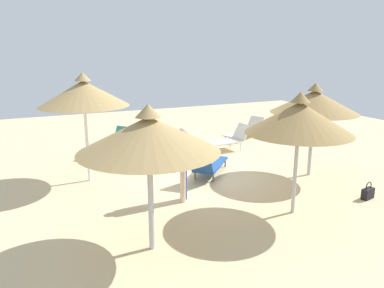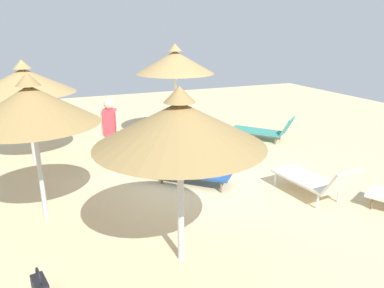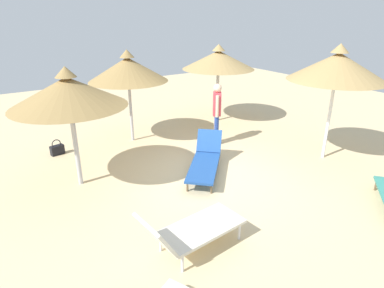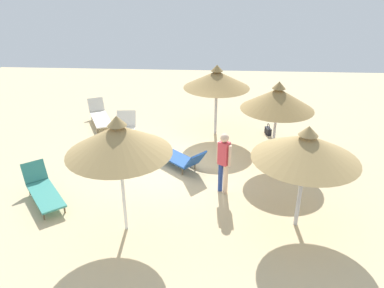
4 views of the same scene
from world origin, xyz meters
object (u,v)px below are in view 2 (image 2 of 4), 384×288
parasol_umbrella_far_right (24,81)px  handbag (40,287)px  parasol_umbrella_near_right (31,105)px  lounge_chair_back (184,168)px  parasol_umbrella_edge (175,62)px  person_standing_far_left (111,130)px  parasol_umbrella_far_left (180,124)px  lounge_chair_near_left (315,180)px  lounge_chair_front (264,130)px

parasol_umbrella_far_right → handbag: (-5.46, -0.03, -1.97)m
parasol_umbrella_near_right → lounge_chair_back: (0.58, -2.96, -1.79)m
lounge_chair_back → parasol_umbrella_edge: bearing=-17.6°
parasol_umbrella_edge → person_standing_far_left: size_ratio=1.65×
parasol_umbrella_far_left → parasol_umbrella_edge: 6.19m
parasol_umbrella_far_left → person_standing_far_left: (4.01, 0.23, -1.08)m
parasol_umbrella_near_right → lounge_chair_near_left: 5.52m
lounge_chair_back → lounge_chair_near_left: 2.82m
parasol_umbrella_far_left → lounge_chair_near_left: bearing=-75.8°
person_standing_far_left → handbag: bearing=156.8°
parasol_umbrella_far_left → parasol_umbrella_edge: bearing=-20.0°
parasol_umbrella_far_left → person_standing_far_left: parasol_umbrella_far_left is taller
lounge_chair_back → lounge_chair_near_left: bearing=-130.7°
parasol_umbrella_far_left → parasol_umbrella_near_right: bearing=41.5°
parasol_umbrella_far_left → handbag: parasol_umbrella_far_left is taller
parasol_umbrella_near_right → parasol_umbrella_edge: bearing=-46.7°
parasol_umbrella_near_right → handbag: parasol_umbrella_near_right is taller
person_standing_far_left → handbag: person_standing_far_left is taller
parasol_umbrella_near_right → handbag: bearing=176.4°
lounge_chair_near_left → lounge_chair_front: size_ratio=0.95×
parasol_umbrella_far_right → lounge_chair_near_left: (-4.57, -5.26, -1.70)m
parasol_umbrella_edge → handbag: parasol_umbrella_edge is taller
handbag → lounge_chair_near_left: bearing=-80.4°
parasol_umbrella_far_left → lounge_chair_front: (4.70, -4.62, -1.78)m
parasol_umbrella_far_left → parasol_umbrella_near_right: size_ratio=0.98×
lounge_chair_back → handbag: bearing=131.4°
parasol_umbrella_far_left → person_standing_far_left: size_ratio=1.48×
lounge_chair_back → lounge_chair_near_left: (-1.84, -2.14, 0.08)m
parasol_umbrella_far_right → parasol_umbrella_near_right: parasol_umbrella_near_right is taller
parasol_umbrella_far_right → handbag: bearing=-179.7°
lounge_chair_near_left → handbag: size_ratio=4.18×
lounge_chair_near_left → lounge_chair_front: bearing=-19.5°
parasol_umbrella_far_left → lounge_chair_front: parasol_umbrella_far_left is taller
parasol_umbrella_edge → person_standing_far_left: parasol_umbrella_edge is taller
parasol_umbrella_far_right → lounge_chair_front: (-0.70, -6.63, -1.79)m
handbag → lounge_chair_front: bearing=-54.2°
parasol_umbrella_near_right → lounge_chair_near_left: parasol_umbrella_near_right is taller
parasol_umbrella_far_right → lounge_chair_front: parasol_umbrella_far_right is taller
parasol_umbrella_far_right → person_standing_far_left: (-1.39, -1.78, -1.09)m
parasol_umbrella_far_right → parasol_umbrella_far_left: bearing=-159.6°
parasol_umbrella_near_right → lounge_chair_front: size_ratio=1.40×
parasol_umbrella_edge → lounge_chair_front: 3.44m
lounge_chair_near_left → lounge_chair_back: bearing=49.3°
lounge_chair_front → parasol_umbrella_far_left: bearing=135.5°
parasol_umbrella_far_right → parasol_umbrella_edge: bearing=-84.2°
parasol_umbrella_far_left → lounge_chair_near_left: (0.82, -3.25, -1.69)m
parasol_umbrella_far_left → parasol_umbrella_near_right: 2.78m
parasol_umbrella_far_right → person_standing_far_left: size_ratio=1.48×
parasol_umbrella_far_left → lounge_chair_front: bearing=-44.5°
lounge_chair_near_left → parasol_umbrella_near_right: bearing=76.1°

